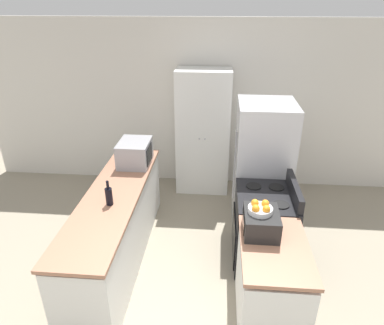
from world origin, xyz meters
TOP-DOWN VIEW (x-y plane):
  - wall_back at (0.00, 3.37)m, footprint 7.00×0.06m
  - counter_left at (-0.84, 1.33)m, footprint 0.60×2.46m
  - counter_right at (0.84, 0.56)m, footprint 0.60×0.92m
  - pantry_cabinet at (0.07, 3.09)m, footprint 0.81×0.50m
  - stove at (0.86, 1.42)m, footprint 0.66×0.77m
  - refrigerator at (0.89, 2.22)m, footprint 0.73×0.75m
  - microwave at (-0.76, 2.09)m, footprint 0.40×0.48m
  - wine_bottle at (-0.80, 1.11)m, footprint 0.07×0.07m
  - toaster_oven at (0.72, 0.77)m, footprint 0.32×0.38m
  - fruit_bowl at (0.71, 0.77)m, footprint 0.22×0.22m

SIDE VIEW (x-z plane):
  - counter_left at x=-0.84m, z-range -0.01..0.87m
  - counter_right at x=0.84m, z-range -0.01..0.87m
  - stove at x=0.86m, z-range -0.07..0.97m
  - refrigerator at x=0.89m, z-range 0.00..1.70m
  - pantry_cabinet at x=0.07m, z-range 0.00..1.92m
  - wine_bottle at x=-0.80m, z-range 0.85..1.12m
  - toaster_oven at x=0.72m, z-range 0.88..1.09m
  - microwave at x=-0.76m, z-range 0.88..1.19m
  - fruit_bowl at x=0.71m, z-range 1.08..1.18m
  - wall_back at x=0.00m, z-range 0.00..2.60m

